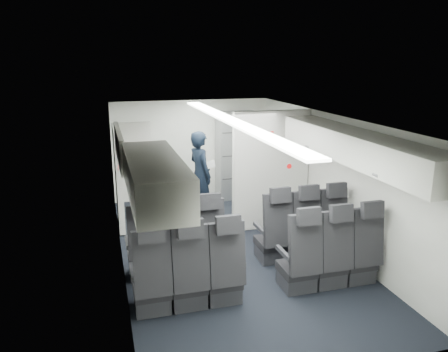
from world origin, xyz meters
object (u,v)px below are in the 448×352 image
seat_row_mid (263,268)px  galley_unit (237,155)px  boarding_door (119,177)px  flight_attendant (200,175)px  carry_on_bag (145,155)px  seat_row_front (241,241)px

seat_row_mid → galley_unit: 4.30m
boarding_door → flight_attendant: (1.53, 0.15, -0.11)m
seat_row_mid → flight_attendant: (-0.11, 3.13, 0.44)m
boarding_door → carry_on_bag: size_ratio=4.57×
galley_unit → carry_on_bag: bearing=-124.7°
seat_row_front → seat_row_mid: same height
boarding_door → galley_unit: bearing=24.3°
seat_row_front → seat_row_mid: (0.00, -0.90, 0.00)m
flight_attendant → carry_on_bag: carry_on_bag is taller
boarding_door → carry_on_bag: bearing=-82.5°
seat_row_mid → galley_unit: (0.95, 4.15, 0.55)m
boarding_door → seat_row_mid: bearing=-61.2°
seat_row_front → seat_row_mid: size_ratio=1.00×
seat_row_front → carry_on_bag: 1.94m
galley_unit → flight_attendant: galley_unit is taller
seat_row_mid → carry_on_bag: size_ratio=8.18×
seat_row_mid → flight_attendant: flight_attendant is taller
seat_row_mid → flight_attendant: bearing=92.0°
seat_row_front → flight_attendant: size_ratio=1.97×
seat_row_mid → boarding_door: bearing=118.8°
galley_unit → boarding_door: galley_unit is taller
boarding_door → flight_attendant: boarding_door is taller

